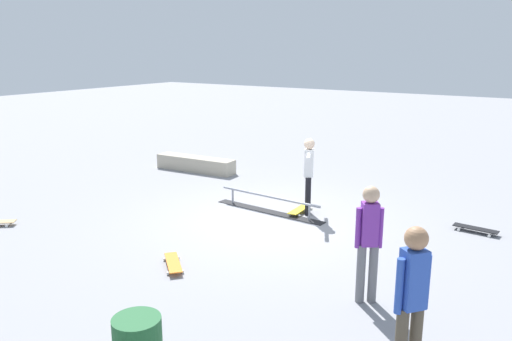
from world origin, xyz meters
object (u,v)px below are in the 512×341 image
object	(u,v)px
bystander_blue_shirt	(412,298)
loose_skateboard_orange	(173,263)
skate_ledge	(196,164)
loose_skateboard_black	(476,229)
skateboard_main	(300,209)
skater_main	(309,171)
bystander_purple_shirt	(369,238)
grind_rail	(269,205)

from	to	relation	value
bystander_blue_shirt	loose_skateboard_orange	world-z (taller)	bystander_blue_shirt
skate_ledge	loose_skateboard_black	bearing A→B (deg)	173.01
loose_skateboard_orange	skateboard_main	bearing A→B (deg)	-55.05
skater_main	loose_skateboard_black	bearing A→B (deg)	77.40
skate_ledge	skater_main	world-z (taller)	skater_main
bystander_purple_shirt	loose_skateboard_black	world-z (taller)	bystander_purple_shirt
bystander_purple_shirt	loose_skateboard_orange	xyz separation A→B (m)	(2.96, 0.59, -0.85)
skateboard_main	loose_skateboard_orange	distance (m)	3.52
skater_main	bystander_purple_shirt	xyz separation A→B (m)	(-2.39, 2.91, -0.00)
skate_ledge	skater_main	xyz separation A→B (m)	(-4.39, 1.67, 0.73)
skater_main	bystander_blue_shirt	distance (m)	5.50
loose_skateboard_orange	bystander_blue_shirt	bearing A→B (deg)	-150.54
skate_ledge	loose_skateboard_orange	bearing A→B (deg)	126.47
bystander_purple_shirt	loose_skateboard_orange	size ratio (longest dim) A/B	2.23
grind_rail	skateboard_main	world-z (taller)	grind_rail
skateboard_main	loose_skateboard_black	size ratio (longest dim) A/B	0.99
bystander_blue_shirt	loose_skateboard_black	xyz separation A→B (m)	(0.23, -5.08, -0.89)
skate_ledge	loose_skateboard_black	distance (m)	7.59
bystander_blue_shirt	loose_skateboard_orange	size ratio (longest dim) A/B	2.34
skateboard_main	bystander_blue_shirt	distance (m)	5.67
grind_rail	skater_main	bearing A→B (deg)	-153.37
skate_ledge	loose_skateboard_orange	xyz separation A→B (m)	(-3.83, 5.18, -0.12)
bystander_blue_shirt	bystander_purple_shirt	bearing A→B (deg)	-106.51
bystander_blue_shirt	grind_rail	bearing A→B (deg)	-95.40
bystander_purple_shirt	bystander_blue_shirt	world-z (taller)	bystander_blue_shirt
grind_rail	loose_skateboard_orange	world-z (taller)	grind_rail
skateboard_main	loose_skateboard_orange	xyz separation A→B (m)	(0.39, 3.50, 0.00)
loose_skateboard_orange	loose_skateboard_black	size ratio (longest dim) A/B	0.90
skateboard_main	loose_skateboard_black	xyz separation A→B (m)	(-3.32, -0.76, 0.00)
skater_main	loose_skateboard_orange	xyz separation A→B (m)	(0.56, 3.51, -0.85)
grind_rail	bystander_purple_shirt	xyz separation A→B (m)	(-3.14, 2.59, 0.77)
skater_main	loose_skateboard_orange	bearing A→B (deg)	-35.11
skate_ledge	bystander_blue_shirt	world-z (taller)	bystander_blue_shirt
skate_ledge	bystander_blue_shirt	distance (m)	9.85
bystander_blue_shirt	loose_skateboard_black	world-z (taller)	bystander_blue_shirt
skate_ledge	bystander_blue_shirt	bearing A→B (deg)	142.29
bystander_purple_shirt	bystander_blue_shirt	distance (m)	1.73
grind_rail	bystander_blue_shirt	world-z (taller)	bystander_blue_shirt
loose_skateboard_orange	loose_skateboard_black	world-z (taller)	same
grind_rail	loose_skateboard_black	bearing A→B (deg)	-161.19
skateboard_main	bystander_purple_shirt	size ratio (longest dim) A/B	0.49
skateboard_main	loose_skateboard_orange	size ratio (longest dim) A/B	1.10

